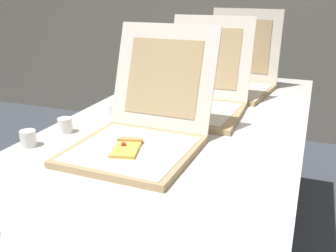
{
  "coord_description": "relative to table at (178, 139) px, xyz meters",
  "views": [
    {
      "loc": [
        0.46,
        -0.73,
        1.24
      ],
      "look_at": [
        0.02,
        0.41,
        0.8
      ],
      "focal_mm": 40.61,
      "sensor_mm": 36.0,
      "label": 1
    }
  ],
  "objects": [
    {
      "name": "pizza_box_middle",
      "position": [
        0.01,
        0.22,
        0.1
      ],
      "size": [
        0.4,
        0.51,
        0.39
      ],
      "rotation": [
        0.0,
        0.0,
        0.02
      ],
      "color": "tan",
      "rests_on": "table"
    },
    {
      "name": "cup_white_near_left",
      "position": [
        -0.41,
        -0.36,
        0.08
      ],
      "size": [
        0.05,
        0.05,
        0.06
      ],
      "primitive_type": "cylinder",
      "color": "white",
      "rests_on": "table"
    },
    {
      "name": "cup_white_mid",
      "position": [
        -0.29,
        0.03,
        0.08
      ],
      "size": [
        0.05,
        0.05,
        0.06
      ],
      "primitive_type": "cylinder",
      "color": "white",
      "rests_on": "table"
    },
    {
      "name": "pizza_box_back",
      "position": [
        0.08,
        0.64,
        0.1
      ],
      "size": [
        0.44,
        0.46,
        0.41
      ],
      "rotation": [
        0.0,
        0.0,
        -0.14
      ],
      "color": "tan",
      "rests_on": "table"
    },
    {
      "name": "pizza_box_front",
      "position": [
        -0.05,
        -0.24,
        0.1
      ],
      "size": [
        0.4,
        0.53,
        0.39
      ],
      "rotation": [
        0.0,
        0.0,
        -0.03
      ],
      "color": "tan",
      "rests_on": "table"
    },
    {
      "name": "table",
      "position": [
        0.0,
        0.0,
        0.0
      ],
      "size": [
        0.93,
        2.06,
        0.74
      ],
      "color": "silver",
      "rests_on": "ground"
    },
    {
      "name": "cup_white_near_center",
      "position": [
        -0.37,
        -0.2,
        0.08
      ],
      "size": [
        0.05,
        0.05,
        0.06
      ],
      "primitive_type": "cylinder",
      "color": "white",
      "rests_on": "table"
    }
  ]
}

